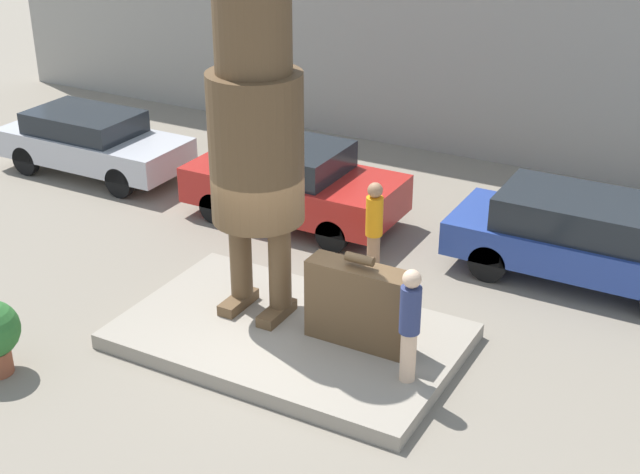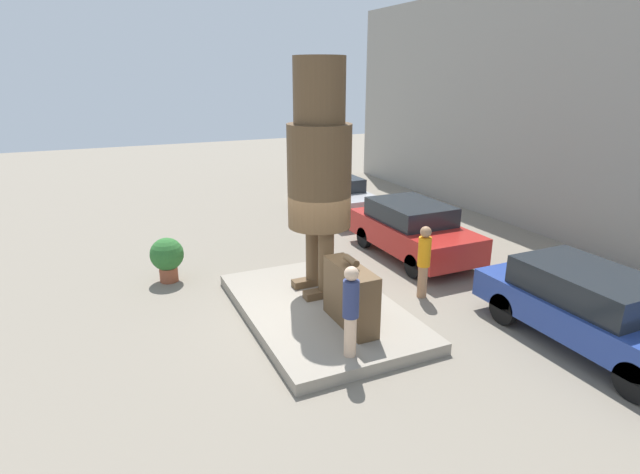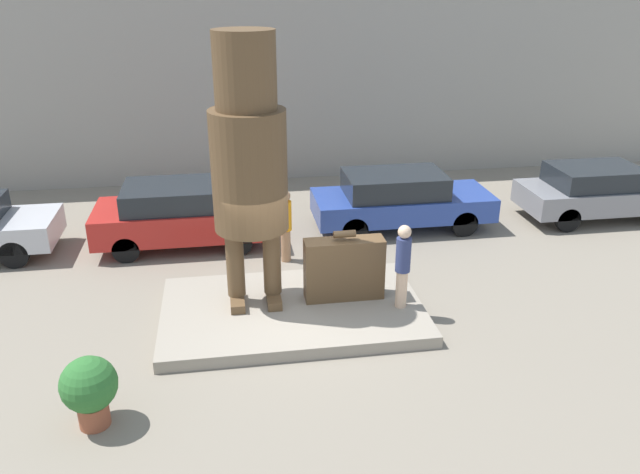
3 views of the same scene
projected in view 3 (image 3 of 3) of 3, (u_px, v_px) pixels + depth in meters
ground_plane at (293, 316)px, 12.26m from camera, size 60.00×60.00×0.00m
pedestal at (292, 311)px, 12.22m from camera, size 5.05×3.14×0.24m
building_backdrop at (255, 53)px, 19.10m from camera, size 28.00×0.60×7.91m
statue_figure at (249, 153)px, 11.18m from camera, size 1.39×1.39×5.13m
giant_suitcase at (344, 269)px, 12.25m from camera, size 1.56×0.46×1.43m
tourist at (403, 263)px, 11.79m from camera, size 0.29×0.29×1.69m
parked_car_red at (181, 213)px, 15.20m from camera, size 4.20×1.90×1.55m
parked_car_blue at (400, 199)px, 16.22m from camera, size 4.61×1.81×1.51m
parked_car_grey at (598, 191)px, 16.89m from camera, size 4.21×1.80×1.47m
planter_pot at (89, 388)px, 9.07m from camera, size 0.83×0.83×1.14m
worker_hivis at (285, 223)px, 14.26m from camera, size 0.29×0.29×1.74m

